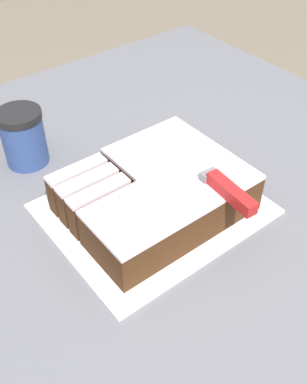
{
  "coord_description": "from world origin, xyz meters",
  "views": [
    {
      "loc": [
        0.4,
        -0.45,
        1.5
      ],
      "look_at": [
        -0.07,
        -0.08,
        0.97
      ],
      "focal_mm": 42.0,
      "sensor_mm": 36.0,
      "label": 1
    }
  ],
  "objects_px": {
    "coffee_cup": "(23,137)",
    "cake": "(157,192)",
    "knife": "(219,183)",
    "cake_board": "(153,209)"
  },
  "relations": [
    {
      "from": "cake",
      "to": "coffee_cup",
      "type": "bearing_deg",
      "value": -156.96
    },
    {
      "from": "knife",
      "to": "coffee_cup",
      "type": "relative_size",
      "value": 2.24
    },
    {
      "from": "coffee_cup",
      "to": "cake",
      "type": "bearing_deg",
      "value": 23.04
    },
    {
      "from": "cake",
      "to": "coffee_cup",
      "type": "height_order",
      "value": "coffee_cup"
    },
    {
      "from": "knife",
      "to": "coffee_cup",
      "type": "xyz_separation_m",
      "value": [
        -0.37,
        -0.18,
        -0.03
      ]
    },
    {
      "from": "knife",
      "to": "coffee_cup",
      "type": "distance_m",
      "value": 0.41
    },
    {
      "from": "knife",
      "to": "coffee_cup",
      "type": "height_order",
      "value": "coffee_cup"
    },
    {
      "from": "cake_board",
      "to": "knife",
      "type": "height_order",
      "value": "knife"
    },
    {
      "from": "cake",
      "to": "knife",
      "type": "height_order",
      "value": "knife"
    },
    {
      "from": "knife",
      "to": "coffee_cup",
      "type": "bearing_deg",
      "value": 31.04
    }
  ]
}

